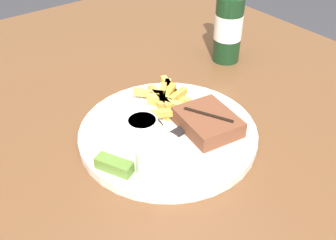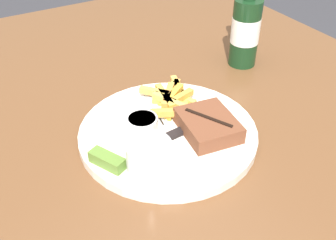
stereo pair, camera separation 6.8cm
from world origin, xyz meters
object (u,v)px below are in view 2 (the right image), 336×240
steak_portion (208,125)px  beer_bottle (246,28)px  coleslaw_cup (149,157)px  fork_utensil (153,103)px  pickle_spear (107,160)px  dinner_plate (168,133)px  knife_utensil (193,126)px  dipping_sauce_cup (142,123)px

steak_portion → beer_bottle: size_ratio=0.48×
coleslaw_cup → fork_utensil: (-0.16, 0.09, -0.03)m
fork_utensil → beer_bottle: 0.29m
steak_portion → pickle_spear: size_ratio=1.84×
fork_utensil → dinner_plate: bearing=0.0°
knife_utensil → pickle_spear: bearing=179.5°
dipping_sauce_cup → pickle_spear: bearing=-59.0°
dipping_sauce_cup → knife_utensil: dipping_sauce_cup is taller
steak_portion → fork_utensil: (-0.12, -0.04, -0.01)m
dinner_plate → coleslaw_cup: bearing=-44.9°
beer_bottle → dipping_sauce_cup: bearing=-68.8°
steak_portion → coleslaw_cup: coleslaw_cup is taller
coleslaw_cup → beer_bottle: (-0.23, 0.36, 0.04)m
steak_portion → pickle_spear: steak_portion is taller
coleslaw_cup → beer_bottle: beer_bottle is taller
dinner_plate → steak_portion: 0.07m
dinner_plate → pickle_spear: pickle_spear is taller
steak_portion → dipping_sauce_cup: size_ratio=2.15×
steak_portion → beer_bottle: (-0.19, 0.23, 0.05)m
dinner_plate → dipping_sauce_cup: 0.05m
beer_bottle → coleslaw_cup: bearing=-58.0°
coleslaw_cup → dipping_sauce_cup: (-0.10, 0.04, -0.02)m
pickle_spear → dipping_sauce_cup: bearing=121.0°
coleslaw_cup → fork_utensil: coleslaw_cup is taller
coleslaw_cup → fork_utensil: size_ratio=0.51×
coleslaw_cup → beer_bottle: 0.43m
coleslaw_cup → dipping_sauce_cup: bearing=158.4°
coleslaw_cup → knife_utensil: size_ratio=0.42×
steak_portion → pickle_spear: 0.18m
coleslaw_cup → fork_utensil: 0.19m
knife_utensil → beer_bottle: 0.30m
steak_portion → coleslaw_cup: 0.14m
knife_utensil → beer_bottle: (-0.17, 0.25, 0.07)m
steak_portion → fork_utensil: 0.13m
knife_utensil → fork_utensil: bearing=99.6°
steak_portion → knife_utensil: bearing=-143.8°
dinner_plate → beer_bottle: bearing=117.5°
dinner_plate → knife_utensil: (0.02, 0.04, 0.01)m
beer_bottle → knife_utensil: bearing=-55.7°
dinner_plate → knife_utensil: 0.05m
dipping_sauce_cup → beer_bottle: beer_bottle is taller
dinner_plate → coleslaw_cup: (0.08, -0.08, 0.04)m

